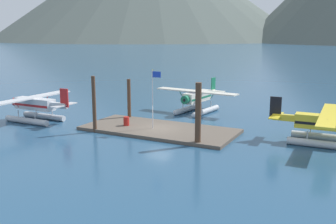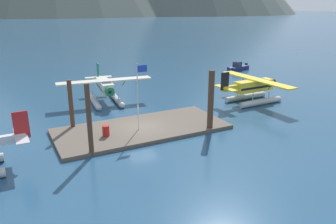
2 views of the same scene
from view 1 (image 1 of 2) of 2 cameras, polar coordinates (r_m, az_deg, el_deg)
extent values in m
plane|color=navy|center=(37.69, -1.33, -2.81)|extent=(1200.00, 1200.00, 0.00)
cube|color=brown|center=(37.66, -1.33, -2.59)|extent=(14.97, 6.65, 0.30)
cylinder|color=#4C3323|center=(37.41, -10.87, 1.12)|extent=(0.36, 0.36, 5.42)
cylinder|color=#4C3323|center=(32.38, 4.47, -0.36)|extent=(0.51, 0.51, 5.37)
cylinder|color=#4C3323|center=(42.43, -5.78, 1.85)|extent=(0.39, 0.39, 4.49)
cylinder|color=silver|center=(36.92, -2.30, 1.81)|extent=(0.08, 0.08, 5.61)
cube|color=#1E3DB2|center=(36.37, -1.71, 5.57)|extent=(0.90, 0.03, 0.56)
sphere|color=gold|center=(36.55, -2.33, 6.22)|extent=(0.10, 0.10, 0.10)
cylinder|color=#AD1E19|center=(38.77, -6.17, -1.35)|extent=(0.58, 0.58, 0.88)
torus|color=#AD1E19|center=(38.77, -6.17, -1.35)|extent=(0.62, 0.62, 0.04)
cylinder|color=#B7BABF|center=(36.96, 22.09, -3.45)|extent=(5.62, 0.80, 0.64)
cylinder|color=#B7BABF|center=(34.55, 21.81, -4.45)|extent=(5.62, 0.80, 0.64)
cylinder|color=#B7BABF|center=(36.88, 20.31, -2.28)|extent=(0.10, 0.10, 0.70)
cylinder|color=#B7BABF|center=(34.46, 19.91, -3.19)|extent=(0.10, 0.10, 0.70)
cube|color=yellow|center=(35.38, 22.15, -1.40)|extent=(4.83, 1.38, 1.20)
cube|color=black|center=(35.40, 22.14, -1.56)|extent=(4.74, 1.39, 0.24)
cube|color=yellow|center=(35.23, 22.72, -0.38)|extent=(1.70, 10.44, 0.14)
cylinder|color=black|center=(37.45, 22.87, -0.25)|extent=(0.10, 0.62, 0.84)
cylinder|color=black|center=(33.15, 22.46, -1.66)|extent=(0.10, 0.62, 0.84)
cube|color=yellow|center=(35.67, 16.96, -0.78)|extent=(2.21, 0.50, 0.56)
cube|color=black|center=(35.64, 15.62, 0.68)|extent=(1.00, 0.15, 1.90)
cube|color=yellow|center=(35.77, 15.71, -0.51)|extent=(0.89, 3.22, 0.10)
cylinder|color=#B7BABF|center=(45.90, 5.66, 0.15)|extent=(1.26, 5.64, 0.64)
sphere|color=#B7BABF|center=(43.50, 3.93, -0.46)|extent=(0.64, 0.64, 0.64)
cylinder|color=#B7BABF|center=(47.10, 2.98, 0.48)|extent=(1.26, 5.64, 0.64)
sphere|color=#B7BABF|center=(44.76, 1.15, -0.09)|extent=(0.64, 0.64, 0.64)
cylinder|color=#B7BABF|center=(44.74, 4.96, 0.73)|extent=(0.10, 0.10, 0.70)
cylinder|color=#B7BABF|center=(46.82, 6.37, 1.19)|extent=(0.10, 0.10, 0.70)
cylinder|color=#B7BABF|center=(45.96, 2.22, 1.06)|extent=(0.10, 0.10, 0.70)
cylinder|color=#B7BABF|center=(48.00, 3.72, 1.49)|extent=(0.10, 0.10, 0.70)
cube|color=silver|center=(46.20, 4.33, 2.29)|extent=(1.77, 4.91, 1.20)
cube|color=#196B47|center=(46.22, 4.33, 2.16)|extent=(1.78, 4.82, 0.24)
cube|color=#283347|center=(45.22, 3.67, 2.52)|extent=(1.17, 1.21, 0.56)
cube|color=silver|center=(45.84, 4.16, 3.06)|extent=(10.49, 2.55, 0.14)
cylinder|color=#196B47|center=(44.86, 6.60, 2.40)|extent=(0.63, 0.15, 0.84)
cylinder|color=#196B47|center=(47.00, 1.82, 2.88)|extent=(0.63, 0.15, 0.84)
cylinder|color=#196B47|center=(43.90, 2.60, 1.82)|extent=(1.02, 0.70, 0.96)
cone|color=black|center=(43.52, 2.30, 1.74)|extent=(0.40, 0.39, 0.36)
cube|color=silver|center=(49.01, 6.20, 2.90)|extent=(0.68, 2.24, 0.56)
cube|color=#196B47|center=(49.69, 6.70, 4.00)|extent=(0.23, 1.01, 1.90)
cube|color=silver|center=(49.70, 6.63, 3.13)|extent=(3.27, 1.15, 0.10)
cylinder|color=#B7BABF|center=(43.23, -20.12, -1.22)|extent=(5.60, 0.67, 0.64)
sphere|color=#B7BABF|center=(45.29, -22.55, -0.85)|extent=(0.64, 0.64, 0.64)
cylinder|color=#B7BABF|center=(44.92, -17.81, -0.61)|extent=(5.60, 0.67, 0.64)
sphere|color=#B7BABF|center=(46.91, -20.25, -0.27)|extent=(0.64, 0.64, 0.64)
cylinder|color=#B7BABF|center=(43.97, -21.25, -0.21)|extent=(0.10, 0.10, 0.70)
cylinder|color=#B7BABF|center=(42.23, -19.07, -0.51)|extent=(0.10, 0.10, 0.70)
cylinder|color=#B7BABF|center=(45.63, -18.93, 0.36)|extent=(0.10, 0.10, 0.70)
cylinder|color=#B7BABF|center=(43.96, -16.75, 0.09)|extent=(0.10, 0.10, 0.70)
cube|color=silver|center=(43.76, -19.08, 1.16)|extent=(4.81, 1.27, 1.20)
cube|color=#B21E1E|center=(43.78, -19.07, 1.03)|extent=(4.71, 1.29, 0.24)
cube|color=#283347|center=(44.48, -20.08, 1.69)|extent=(1.11, 1.06, 0.56)
cube|color=silver|center=(43.87, -19.41, 2.05)|extent=(1.46, 10.41, 0.14)
cylinder|color=#B21E1E|center=(42.46, -21.51, 1.15)|extent=(0.08, 0.62, 0.84)
cylinder|color=#B21E1E|center=(45.44, -17.39, 2.06)|extent=(0.08, 0.62, 0.84)
cylinder|color=#B21E1E|center=(45.72, -21.44, 1.42)|extent=(0.61, 0.96, 0.96)
cone|color=black|center=(46.06, -21.82, 1.46)|extent=(0.35, 0.36, 0.36)
cube|color=silver|center=(41.49, -15.96, 0.95)|extent=(2.20, 0.45, 0.56)
cube|color=#B21E1E|center=(40.75, -15.09, 2.03)|extent=(1.00, 0.13, 1.90)
cube|color=silver|center=(40.94, -15.14, 1.00)|extent=(0.82, 3.20, 0.10)
camera|label=2|loc=(28.82, -50.20, 9.74)|focal=35.35mm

